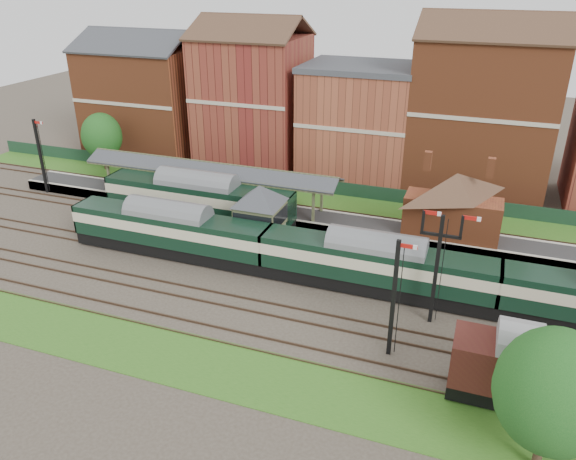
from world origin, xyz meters
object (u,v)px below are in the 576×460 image
(signal_box, at_px, (260,217))
(platform_railcar, at_px, (198,199))
(goods_van_a, at_px, (514,369))
(dmu_train, at_px, (375,264))
(semaphore_bracket, at_px, (438,262))

(signal_box, bearing_deg, platform_railcar, 156.95)
(goods_van_a, bearing_deg, dmu_train, 136.92)
(signal_box, relative_size, semaphore_bracket, 0.73)
(platform_railcar, xyz_separation_m, goods_van_a, (27.75, -15.50, -0.20))
(signal_box, height_order, goods_van_a, signal_box)
(semaphore_bracket, distance_m, dmu_train, 5.67)
(dmu_train, relative_size, goods_van_a, 7.81)
(semaphore_bracket, distance_m, goods_van_a, 8.58)
(semaphore_bracket, bearing_deg, dmu_train, 151.19)
(signal_box, bearing_deg, dmu_train, -17.21)
(goods_van_a, bearing_deg, semaphore_bracket, 127.99)
(platform_railcar, relative_size, goods_van_a, 2.78)
(semaphore_bracket, height_order, goods_van_a, semaphore_bracket)
(semaphore_bracket, distance_m, platform_railcar, 24.49)
(platform_railcar, bearing_deg, dmu_train, -19.72)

